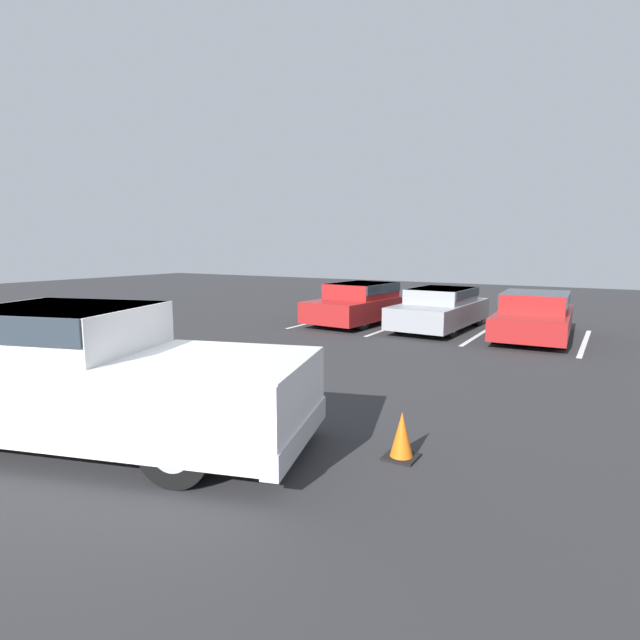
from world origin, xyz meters
name	(u,v)px	position (x,y,z in m)	size (l,w,h in m)	color
ground_plane	(98,430)	(0.00, 0.00, 0.00)	(60.00, 60.00, 0.00)	#2D2D30
stall_stripe_a	(322,320)	(-2.60, 10.45, 0.00)	(0.12, 4.29, 0.01)	white
stall_stripe_b	(395,326)	(0.04, 10.45, 0.00)	(0.12, 4.29, 0.01)	white
stall_stripe_c	(481,334)	(2.69, 10.45, 0.00)	(0.12, 4.29, 0.01)	white
stall_stripe_d	(585,343)	(5.34, 10.45, 0.00)	(0.12, 4.29, 0.01)	white
pickup_truck	(87,375)	(0.28, -0.29, 0.87)	(6.08, 3.56, 1.74)	white
parked_sedan_a	(361,302)	(-1.20, 10.55, 0.69)	(2.15, 4.44, 1.30)	maroon
parked_sedan_b	(440,307)	(1.42, 10.65, 0.66)	(1.96, 4.38, 1.24)	gray
parked_sedan_c	(534,314)	(4.07, 10.56, 0.66)	(2.00, 4.43, 1.24)	maroon
traffic_cone	(402,437)	(3.91, 1.26, 0.26)	(0.37, 0.37, 0.57)	black
wheel_stop_curb	(540,321)	(3.89, 13.37, 0.07)	(1.60, 0.20, 0.14)	#B7B2A8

